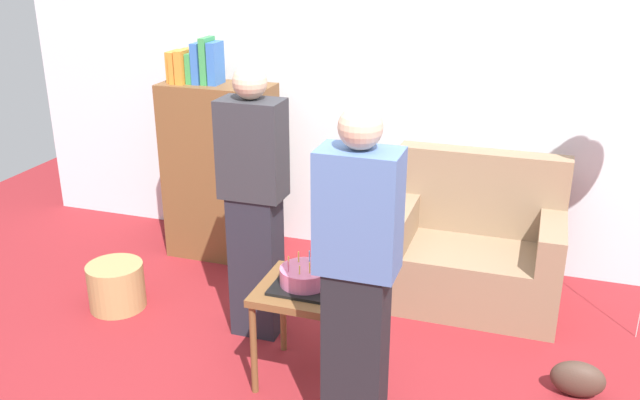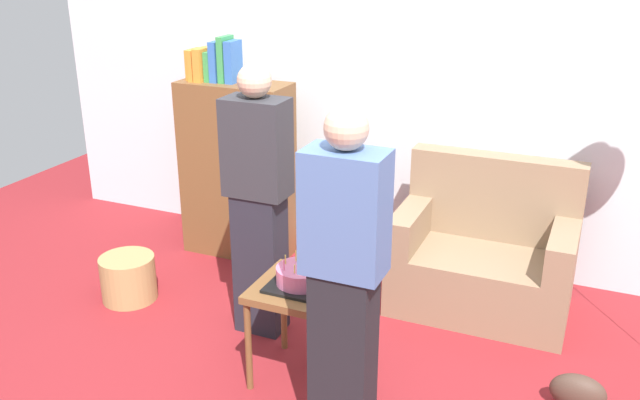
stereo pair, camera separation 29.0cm
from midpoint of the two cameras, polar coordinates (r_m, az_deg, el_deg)
name	(u,v)px [view 1 (the left image)]	position (r m, az deg, el deg)	size (l,w,h in m)	color
wall_back	(400,75)	(4.92, 4.98, 10.27)	(6.00, 0.10, 2.70)	silver
couch	(473,251)	(4.58, 10.81, -4.21)	(1.10, 0.70, 0.96)	#8C7054
bookshelf	(220,168)	(5.08, -9.91, 2.58)	(0.80, 0.36, 1.62)	brown
side_table	(305,300)	(3.66, -3.55, -8.32)	(0.48, 0.48, 0.56)	brown
birthday_cake	(305,278)	(3.59, -3.60, -6.47)	(0.32, 0.32, 0.17)	black
person_blowing_candles	(254,204)	(3.96, -7.56, -0.36)	(0.36, 0.22, 1.63)	#23232D
person_holding_cake	(357,280)	(3.09, 0.39, -6.67)	(0.36, 0.22, 1.63)	black
wicker_basket	(116,286)	(4.71, -18.23, -6.80)	(0.36, 0.36, 0.30)	#A88451
handbag	(578,379)	(3.91, 18.53, -13.92)	(0.28, 0.14, 0.20)	#473328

